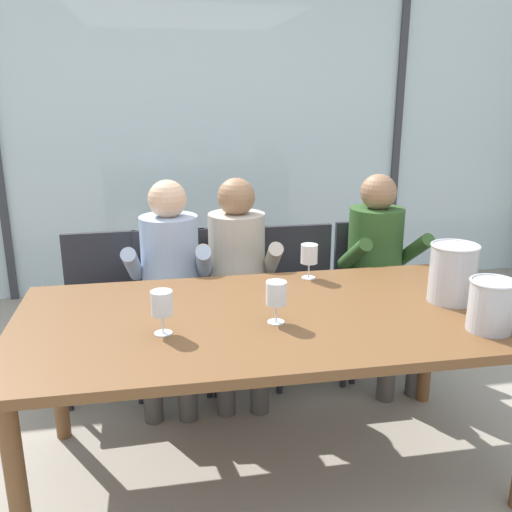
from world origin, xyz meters
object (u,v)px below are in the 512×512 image
object	(u,v)px
dining_table	(271,329)
person_beige_jumper	(238,272)
chair_right_of_center	(301,289)
ice_bucket_primary	(491,305)
person_pale_blue_shirt	(170,275)
ice_bucket_secondary	(453,272)
person_olive_shirt	(380,264)
wine_glass_by_left_taster	(309,255)
chair_center	(234,290)
chair_left_of_center	(171,295)
chair_near_window_right	(371,283)
wine_glass_near_bucket	(162,305)
wine_glass_center_pour	(277,295)
chair_near_curtain	(102,299)

from	to	relation	value
dining_table	person_beige_jumper	xyz separation A→B (m)	(-0.02, 0.80, 0.00)
chair_right_of_center	ice_bucket_primary	distance (m)	1.36
person_pale_blue_shirt	ice_bucket_secondary	xyz separation A→B (m)	(1.22, -0.80, 0.21)
person_pale_blue_shirt	person_olive_shirt	size ratio (longest dim) A/B	1.00
wine_glass_by_left_taster	chair_center	bearing A→B (deg)	118.50
chair_left_of_center	person_olive_shirt	bearing A→B (deg)	-6.20
chair_near_window_right	dining_table	bearing A→B (deg)	-129.34
ice_bucket_primary	wine_glass_near_bucket	distance (m)	1.27
chair_right_of_center	person_beige_jumper	distance (m)	0.45
dining_table	wine_glass_center_pour	distance (m)	0.21
ice_bucket_secondary	wine_glass_by_left_taster	size ratio (longest dim) A/B	1.50
chair_near_curtain	chair_near_window_right	distance (m)	1.62
chair_right_of_center	wine_glass_center_pour	world-z (taller)	wine_glass_center_pour
chair_near_window_right	wine_glass_center_pour	size ratio (longest dim) A/B	5.10
person_olive_shirt	chair_right_of_center	bearing A→B (deg)	159.48
wine_glass_by_left_taster	wine_glass_center_pour	xyz separation A→B (m)	(-0.28, -0.52, 0.00)
person_pale_blue_shirt	ice_bucket_primary	size ratio (longest dim) A/B	5.86
person_pale_blue_shirt	wine_glass_center_pour	distance (m)	1.00
person_olive_shirt	dining_table	bearing A→B (deg)	-140.55
dining_table	person_olive_shirt	world-z (taller)	person_olive_shirt
person_olive_shirt	ice_bucket_secondary	xyz separation A→B (m)	(-0.01, -0.80, 0.21)
chair_right_of_center	wine_glass_center_pour	bearing A→B (deg)	-110.19
wine_glass_center_pour	chair_right_of_center	bearing A→B (deg)	69.84
chair_near_curtain	chair_right_of_center	world-z (taller)	same
chair_center	wine_glass_near_bucket	world-z (taller)	wine_glass_near_bucket
chair_near_window_right	wine_glass_center_pour	xyz separation A→B (m)	(-0.83, -1.05, 0.36)
person_beige_jumper	ice_bucket_primary	world-z (taller)	person_beige_jumper
chair_near_curtain	wine_glass_near_bucket	size ratio (longest dim) A/B	5.10
person_beige_jumper	wine_glass_center_pour	world-z (taller)	person_beige_jumper
person_beige_jumper	chair_right_of_center	bearing A→B (deg)	22.08
chair_left_of_center	wine_glass_center_pour	size ratio (longest dim) A/B	5.10
ice_bucket_secondary	person_beige_jumper	bearing A→B (deg)	136.24
chair_left_of_center	person_olive_shirt	distance (m)	1.24
chair_right_of_center	wine_glass_center_pour	xyz separation A→B (m)	(-0.38, -1.02, 0.36)
person_pale_blue_shirt	ice_bucket_secondary	world-z (taller)	person_pale_blue_shirt
person_beige_jumper	dining_table	bearing A→B (deg)	-83.80
chair_right_of_center	person_pale_blue_shirt	xyz separation A→B (m)	(-0.78, -0.13, 0.17)
chair_center	chair_right_of_center	distance (m)	0.40
chair_center	person_pale_blue_shirt	world-z (taller)	person_pale_blue_shirt
chair_center	person_olive_shirt	size ratio (longest dim) A/B	0.74
person_beige_jumper	chair_center	bearing A→B (deg)	93.90
wine_glass_center_pour	ice_bucket_primary	bearing A→B (deg)	-15.51
wine_glass_near_bucket	wine_glass_center_pour	world-z (taller)	same
dining_table	chair_center	distance (m)	0.98
chair_left_of_center	ice_bucket_primary	xyz separation A→B (m)	(1.19, -1.27, 0.35)
person_pale_blue_shirt	person_beige_jumper	xyz separation A→B (m)	(0.38, -0.00, 0.00)
ice_bucket_secondary	wine_glass_near_bucket	bearing A→B (deg)	-174.46
chair_near_window_right	person_pale_blue_shirt	size ratio (longest dim) A/B	0.74
ice_bucket_secondary	wine_glass_by_left_taster	distance (m)	0.68
chair_right_of_center	chair_near_curtain	bearing A→B (deg)	178.20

